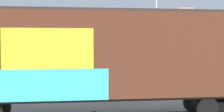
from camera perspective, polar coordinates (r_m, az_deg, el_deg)
freight_car at (r=12.13m, az=-1.89°, el=0.00°), size 14.14×3.00×4.43m
flagpole at (r=26.45m, az=7.99°, el=8.83°), size 1.14×0.94×9.89m
hillside at (r=89.18m, az=-6.53°, el=3.37°), size 151.29×29.15×13.39m
parked_car_blue at (r=18.89m, az=-15.21°, el=-4.38°), size 4.11×2.08×1.68m
parked_car_black at (r=18.88m, az=-0.08°, el=-4.36°), size 4.58×2.29×1.64m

